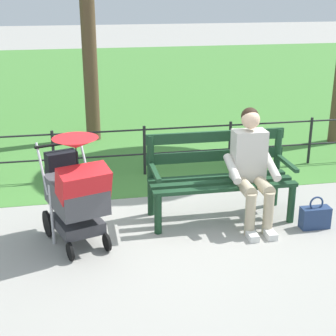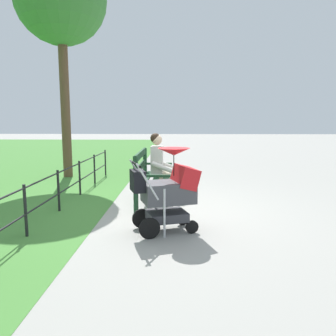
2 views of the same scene
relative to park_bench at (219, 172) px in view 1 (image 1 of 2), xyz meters
name	(u,v)px [view 1 (image 1 of 2)]	position (x,y,z in m)	size (l,w,h in m)	color
ground_plane	(166,224)	(0.63, 0.12, -0.53)	(60.00, 60.00, 0.00)	#9E9B93
grass_lawn	(106,82)	(0.63, -8.68, -0.52)	(40.00, 16.00, 0.01)	#478438
park_bench	(219,172)	(0.00, 0.00, 0.00)	(1.60, 0.61, 0.96)	#193D23
person_on_bench	(252,165)	(-0.29, 0.22, 0.15)	(0.53, 0.74, 1.28)	tan
stroller	(76,190)	(1.58, 0.38, 0.07)	(0.74, 0.99, 1.15)	black
handbag	(315,217)	(-0.95, 0.51, -0.40)	(0.32, 0.14, 0.37)	navy
park_fence	(164,145)	(0.36, -1.48, -0.11)	(7.38, 0.04, 0.70)	black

